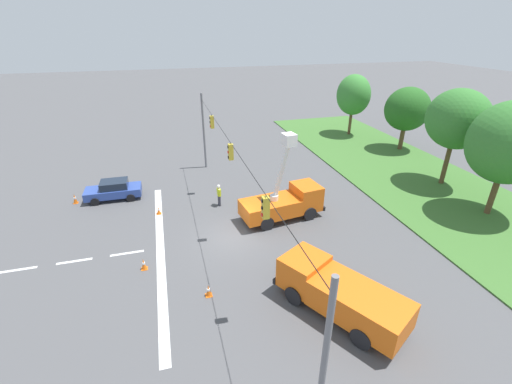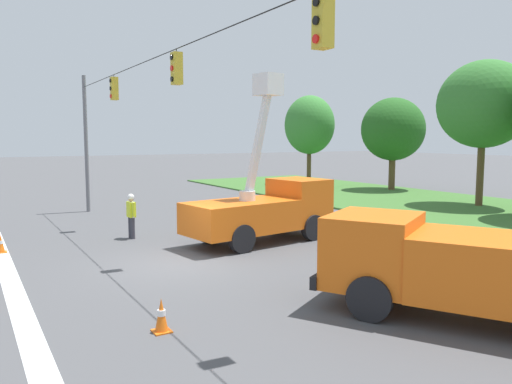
# 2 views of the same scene
# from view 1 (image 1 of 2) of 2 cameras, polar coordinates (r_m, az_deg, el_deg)

# --- Properties ---
(ground_plane) EXTENTS (200.00, 200.00, 0.00)m
(ground_plane) POSITION_cam_1_polar(r_m,az_deg,el_deg) (23.09, -3.77, -7.50)
(ground_plane) COLOR #4C4C4F
(grass_verge) EXTENTS (56.00, 12.00, 0.10)m
(grass_verge) POSITION_cam_1_polar(r_m,az_deg,el_deg) (31.43, 30.28, -1.56)
(grass_verge) COLOR #3D6B2D
(grass_verge) RESTS_ON ground
(lane_markings) EXTENTS (17.60, 15.25, 0.01)m
(lane_markings) POSITION_cam_1_polar(r_m,az_deg,el_deg) (22.94, -19.39, -9.39)
(lane_markings) COLOR silver
(lane_markings) RESTS_ON ground
(signal_gantry) EXTENTS (26.20, 0.33, 7.20)m
(signal_gantry) POSITION_cam_1_polar(r_m,az_deg,el_deg) (20.95, -4.12, 2.62)
(signal_gantry) COLOR slate
(signal_gantry) RESTS_ON ground
(tree_far_west) EXTENTS (4.52, 3.94, 7.44)m
(tree_far_west) POSITION_cam_1_polar(r_m,az_deg,el_deg) (45.15, 15.94, 15.29)
(tree_far_west) COLOR brown
(tree_far_west) RESTS_ON ground
(tree_west) EXTENTS (4.50, 4.83, 6.90)m
(tree_west) POSITION_cam_1_polar(r_m,az_deg,el_deg) (41.22, 23.90, 12.50)
(tree_west) COLOR brown
(tree_west) RESTS_ON ground
(tree_centre) EXTENTS (5.36, 4.55, 8.27)m
(tree_centre) POSITION_cam_1_polar(r_m,az_deg,el_deg) (32.97, 30.56, 10.39)
(tree_centre) COLOR brown
(tree_centre) RESTS_ON ground
(tree_east) EXTENTS (5.41, 5.54, 8.40)m
(tree_east) POSITION_cam_1_polar(r_m,az_deg,el_deg) (29.13, 36.72, 6.56)
(tree_east) COLOR brown
(tree_east) RESTS_ON ground
(utility_truck_bucket_lift) EXTENTS (3.05, 6.25, 6.32)m
(utility_truck_bucket_lift) POSITION_cam_1_polar(r_m,az_deg,el_deg) (24.70, 4.83, -1.54)
(utility_truck_bucket_lift) COLOR orange
(utility_truck_bucket_lift) RESTS_ON ground
(utility_truck_support_near) EXTENTS (6.81, 5.28, 2.16)m
(utility_truck_support_near) POSITION_cam_1_polar(r_m,az_deg,el_deg) (17.57, 13.61, -15.94)
(utility_truck_support_near) COLOR orange
(utility_truck_support_near) RESTS_ON ground
(sedan_blue) EXTENTS (1.96, 4.32, 1.56)m
(sedan_blue) POSITION_cam_1_polar(r_m,az_deg,el_deg) (29.85, -22.63, 0.34)
(sedan_blue) COLOR #2D4799
(sedan_blue) RESTS_ON ground
(road_worker) EXTENTS (0.65, 0.28, 1.77)m
(road_worker) POSITION_cam_1_polar(r_m,az_deg,el_deg) (26.58, -6.19, -0.30)
(road_worker) COLOR #383842
(road_worker) RESTS_ON ground
(traffic_cone_foreground_left) EXTENTS (0.36, 0.36, 0.78)m
(traffic_cone_foreground_left) POSITION_cam_1_polar(r_m,az_deg,el_deg) (20.47, 7.79, -11.37)
(traffic_cone_foreground_left) COLOR orange
(traffic_cone_foreground_left) RESTS_ON ground
(traffic_cone_foreground_right) EXTENTS (0.36, 0.36, 0.71)m
(traffic_cone_foreground_right) POSITION_cam_1_polar(r_m,az_deg,el_deg) (21.17, -18.21, -11.34)
(traffic_cone_foreground_right) COLOR orange
(traffic_cone_foreground_right) RESTS_ON ground
(traffic_cone_mid_left) EXTENTS (0.36, 0.36, 0.71)m
(traffic_cone_mid_left) POSITION_cam_1_polar(r_m,az_deg,el_deg) (18.65, -7.93, -15.94)
(traffic_cone_mid_left) COLOR orange
(traffic_cone_mid_left) RESTS_ON ground
(traffic_cone_mid_right) EXTENTS (0.36, 0.36, 0.75)m
(traffic_cone_mid_right) POSITION_cam_1_polar(r_m,az_deg,el_deg) (28.74, 7.61, 0.34)
(traffic_cone_mid_right) COLOR orange
(traffic_cone_mid_right) RESTS_ON ground
(traffic_cone_near_bucket) EXTENTS (0.36, 0.36, 0.65)m
(traffic_cone_near_bucket) POSITION_cam_1_polar(r_m,az_deg,el_deg) (26.56, -15.93, -2.93)
(traffic_cone_near_bucket) COLOR orange
(traffic_cone_near_bucket) RESTS_ON ground
(traffic_cone_lane_edge_a) EXTENTS (0.36, 0.36, 0.79)m
(traffic_cone_lane_edge_a) POSITION_cam_1_polar(r_m,az_deg,el_deg) (30.58, -27.95, -1.00)
(traffic_cone_lane_edge_a) COLOR orange
(traffic_cone_lane_edge_a) RESTS_ON ground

